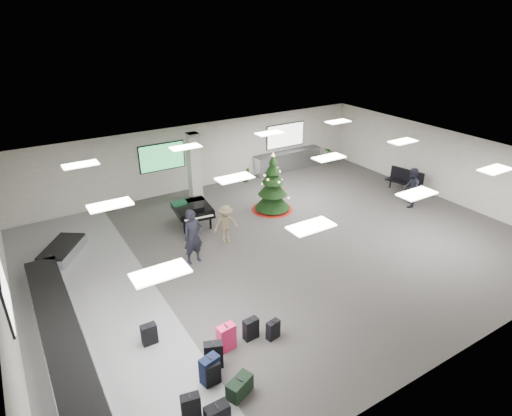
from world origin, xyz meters
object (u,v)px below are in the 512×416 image
pink_suitcase (227,337)px  potted_plant_right (328,155)px  baggage_carousel (61,312)px  bench (406,179)px  christmas_tree (273,190)px  traveler_bench (411,188)px  potted_plant_left (246,175)px  grand_piano (193,210)px  service_counter (288,161)px  traveler_a (193,237)px  traveler_b (226,224)px

pink_suitcase → potted_plant_right: 15.83m
baggage_carousel → bench: bench is taller
pink_suitcase → christmas_tree: size_ratio=0.29×
potted_plant_right → bench: bearing=-85.9°
traveler_bench → potted_plant_right: (0.86, 6.59, -0.48)m
potted_plant_left → potted_plant_right: (5.58, 0.11, 0.07)m
pink_suitcase → grand_piano: 7.29m
baggage_carousel → traveler_bench: (14.75, -0.01, 0.69)m
traveler_bench → potted_plant_right: size_ratio=2.13×
baggage_carousel → pink_suitcase: 5.01m
potted_plant_left → pink_suitcase: bearing=-123.0°
service_counter → pink_suitcase: 13.93m
service_counter → potted_plant_right: size_ratio=4.80×
pink_suitcase → christmas_tree: bearing=42.5°
pink_suitcase → traveler_bench: (11.26, 3.58, 0.53)m
traveler_a → traveler_bench: 10.23m
grand_piano → potted_plant_right: grand_piano is taller
service_counter → traveler_b: (-6.67, -5.29, 0.22)m
baggage_carousel → pink_suitcase: size_ratio=12.74×
pink_suitcase → bench: size_ratio=0.43×
baggage_carousel → traveler_a: 4.68m
christmas_tree → traveler_a: 5.21m
service_counter → potted_plant_left: (-2.81, -0.26, -0.19)m
pink_suitcase → potted_plant_right: (12.12, 10.17, 0.05)m
traveler_a → potted_plant_right: (11.06, 5.79, -0.58)m
pink_suitcase → grand_piano: (2.18, 6.95, 0.35)m
service_counter → potted_plant_left: 2.83m
grand_piano → traveler_a: traveler_a is taller
potted_plant_left → baggage_carousel: bearing=-147.2°
traveler_a → service_counter: bearing=31.0°
traveler_bench → traveler_b: bearing=-45.9°
traveler_b → traveler_bench: traveler_bench is taller
traveler_b → potted_plant_right: bearing=37.0°
traveler_a → traveler_bench: size_ratio=1.11×
baggage_carousel → potted_plant_left: bearing=32.8°
bench → traveler_bench: bearing=-146.7°
traveler_a → traveler_b: (1.62, 0.65, -0.24)m
baggage_carousel → traveler_a: bearing=9.9°
bench → traveler_a: bearing=169.1°
pink_suitcase → traveler_a: 4.55m
christmas_tree → traveler_bench: christmas_tree is taller
potted_plant_right → traveler_b: bearing=-151.4°
potted_plant_left → potted_plant_right: size_ratio=0.84×
bench → baggage_carousel: bearing=171.2°
potted_plant_left → bench: bearing=-41.0°
potted_plant_left → service_counter: bearing=5.3°
traveler_b → baggage_carousel: bearing=-158.4°
christmas_tree → grand_piano: 3.66m
baggage_carousel → grand_piano: (5.66, 3.36, 0.51)m
pink_suitcase → traveler_a: traveler_a is taller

